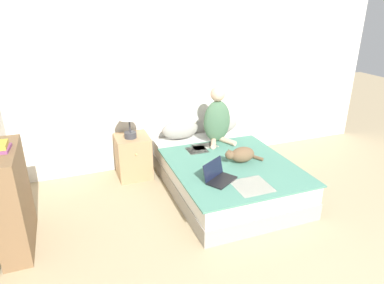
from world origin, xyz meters
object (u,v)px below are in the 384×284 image
at_px(pillow_near, 180,130).
at_px(bookshelf, 12,200).
at_px(cat_tabby, 241,155).
at_px(nightstand, 133,156).
at_px(bed, 225,174).
at_px(laptop_open, 219,176).
at_px(person_sitting, 217,118).
at_px(table_lamp, 129,112).
at_px(pillow_far, 220,124).

distance_m(pillow_near, bookshelf, 2.40).
bearing_deg(cat_tabby, nightstand, -38.83).
xyz_separation_m(bed, laptop_open, (-0.32, -0.48, 0.27)).
height_order(bed, nightstand, nightstand).
bearing_deg(person_sitting, bed, -102.89).
relative_size(bed, pillow_near, 3.72).
bearing_deg(bed, pillow_near, 110.01).
bearing_deg(pillow_near, laptop_open, -90.15).
xyz_separation_m(cat_tabby, laptop_open, (-0.46, -0.33, -0.05)).
relative_size(bed, table_lamp, 4.02).
height_order(cat_tabby, laptop_open, laptop_open).
xyz_separation_m(bed, pillow_far, (0.32, 0.87, 0.35)).
bearing_deg(laptop_open, nightstand, 87.07).
relative_size(person_sitting, cat_tabby, 1.57).
height_order(pillow_far, bookshelf, bookshelf).
relative_size(cat_tabby, bookshelf, 0.48).
bearing_deg(laptop_open, pillow_near, 57.44).
distance_m(pillow_far, cat_tabby, 1.04).
xyz_separation_m(cat_tabby, table_lamp, (-1.20, 0.90, 0.42)).
bearing_deg(bed, cat_tabby, -47.97).
bearing_deg(person_sitting, table_lamp, 172.32).
distance_m(bed, pillow_far, 1.00).
distance_m(cat_tabby, nightstand, 1.52).
relative_size(bed, bookshelf, 1.96).
height_order(person_sitting, cat_tabby, person_sitting).
bearing_deg(nightstand, table_lamp, -121.15).
bearing_deg(table_lamp, pillow_near, 9.55).
bearing_deg(bookshelf, nightstand, 38.04).
distance_m(nightstand, bookshelf, 1.76).
bearing_deg(table_lamp, cat_tabby, -36.89).
bearing_deg(nightstand, laptop_open, -60.52).
bearing_deg(person_sitting, nightstand, 170.33).
distance_m(bed, table_lamp, 1.50).
bearing_deg(table_lamp, pillow_far, 5.18).
relative_size(pillow_near, cat_tabby, 1.09).
bearing_deg(bookshelf, laptop_open, -5.20).
bearing_deg(person_sitting, laptop_open, -113.15).
relative_size(person_sitting, bookshelf, 0.76).
distance_m(cat_tabby, laptop_open, 0.57).
height_order(bed, cat_tabby, cat_tabby).
xyz_separation_m(bed, table_lamp, (-1.06, 0.75, 0.74)).
xyz_separation_m(pillow_near, laptop_open, (-0.00, -1.35, -0.09)).
xyz_separation_m(laptop_open, bookshelf, (-2.09, 0.19, 0.04)).
bearing_deg(bookshelf, pillow_far, 23.05).
relative_size(pillow_near, laptop_open, 1.30).
bearing_deg(cat_tabby, pillow_near, -66.39).
height_order(pillow_near, nightstand, pillow_near).
distance_m(pillow_far, person_sitting, 0.40).
relative_size(pillow_far, table_lamp, 1.08).
bearing_deg(person_sitting, cat_tabby, -90.10).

